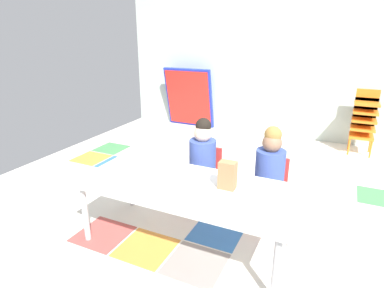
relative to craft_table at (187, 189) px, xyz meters
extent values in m
cube|color=silver|center=(0.17, 0.68, -0.51)|extent=(5.74, 5.40, 0.02)
cube|color=#478C51|center=(-2.08, 1.58, -0.50)|extent=(0.43, 0.43, 0.00)
cube|color=#336BB2|center=(0.17, 0.23, -0.50)|extent=(0.43, 0.43, 0.00)
cube|color=#478C51|center=(0.17, 0.68, -0.50)|extent=(0.43, 0.43, 0.00)
cube|color=orange|center=(-2.08, 1.13, -0.50)|extent=(0.43, 0.43, 0.00)
cube|color=gray|center=(0.17, -0.22, -0.50)|extent=(0.43, 0.43, 0.00)
cube|color=#336BB2|center=(-1.63, 1.13, -0.50)|extent=(0.43, 0.43, 0.00)
cube|color=#B24C47|center=(-0.73, -0.22, -0.50)|extent=(0.43, 0.43, 0.00)
cube|color=#478C51|center=(1.52, 1.58, -0.50)|extent=(0.43, 0.43, 0.00)
cube|color=orange|center=(-0.28, -0.22, -0.50)|extent=(0.43, 0.43, 0.00)
cube|color=#B2C1B7|center=(0.17, 3.38, 0.89)|extent=(5.74, 0.10, 2.77)
cube|color=white|center=(0.00, 0.00, 0.03)|extent=(1.74, 0.77, 0.04)
cylinder|color=#B2B2B7|center=(-0.79, -0.33, -0.25)|extent=(0.05, 0.05, 0.51)
cylinder|color=#B2B2B7|center=(0.79, -0.33, -0.25)|extent=(0.05, 0.05, 0.51)
cylinder|color=#B2B2B7|center=(-0.79, 0.33, -0.25)|extent=(0.05, 0.05, 0.51)
cylinder|color=#B2B2B7|center=(0.79, 0.33, -0.25)|extent=(0.05, 0.05, 0.51)
cube|color=red|center=(-0.13, 0.61, -0.20)|extent=(0.32, 0.30, 0.03)
cube|color=red|center=(-0.13, 0.76, -0.05)|extent=(0.29, 0.02, 0.30)
cylinder|color=#384C99|center=(-0.13, 0.61, 0.02)|extent=(0.34, 0.34, 0.38)
sphere|color=beige|center=(-0.13, 0.61, 0.28)|extent=(0.17, 0.17, 0.17)
sphere|color=black|center=(-0.13, 0.62, 0.35)|extent=(0.15, 0.15, 0.15)
cylinder|color=red|center=(-0.27, 0.48, -0.35)|extent=(0.02, 0.02, 0.28)
cylinder|color=red|center=(0.01, 0.48, -0.35)|extent=(0.02, 0.02, 0.28)
cylinder|color=red|center=(-0.27, 0.74, -0.35)|extent=(0.02, 0.02, 0.28)
cylinder|color=red|center=(0.01, 0.74, -0.35)|extent=(0.02, 0.02, 0.28)
cube|color=red|center=(0.52, 0.61, -0.20)|extent=(0.32, 0.30, 0.03)
cube|color=red|center=(0.52, 0.76, -0.05)|extent=(0.29, 0.02, 0.30)
cylinder|color=#384C99|center=(0.52, 0.61, 0.02)|extent=(0.27, 0.27, 0.38)
sphere|color=#8C664C|center=(0.52, 0.61, 0.28)|extent=(0.17, 0.17, 0.17)
sphere|color=olive|center=(0.52, 0.62, 0.35)|extent=(0.15, 0.15, 0.15)
cylinder|color=red|center=(0.38, 0.48, -0.35)|extent=(0.02, 0.02, 0.28)
cylinder|color=red|center=(0.66, 0.48, -0.35)|extent=(0.02, 0.02, 0.28)
cylinder|color=red|center=(0.38, 0.74, -0.35)|extent=(0.02, 0.02, 0.28)
cylinder|color=red|center=(0.66, 0.74, -0.35)|extent=(0.02, 0.02, 0.28)
cube|color=orange|center=(1.33, 2.97, -0.24)|extent=(0.32, 0.30, 0.03)
cube|color=orange|center=(1.33, 3.11, -0.15)|extent=(0.30, 0.02, 0.18)
cube|color=orange|center=(1.33, 2.97, -0.12)|extent=(0.32, 0.30, 0.03)
cube|color=orange|center=(1.33, 3.11, -0.03)|extent=(0.30, 0.02, 0.18)
cube|color=orange|center=(1.33, 2.97, 0.00)|extent=(0.32, 0.30, 0.03)
cube|color=orange|center=(1.33, 3.11, 0.09)|extent=(0.30, 0.02, 0.18)
cube|color=orange|center=(1.33, 2.97, 0.12)|extent=(0.32, 0.30, 0.03)
cube|color=orange|center=(1.33, 3.11, 0.21)|extent=(0.30, 0.02, 0.18)
cube|color=orange|center=(1.33, 2.97, 0.24)|extent=(0.32, 0.30, 0.03)
cube|color=orange|center=(1.33, 3.11, 0.33)|extent=(0.30, 0.02, 0.18)
cylinder|color=orange|center=(1.19, 2.84, -0.37)|extent=(0.02, 0.02, 0.26)
cylinder|color=orange|center=(1.47, 2.84, -0.37)|extent=(0.02, 0.02, 0.26)
cylinder|color=orange|center=(1.19, 3.10, -0.37)|extent=(0.02, 0.02, 0.26)
cylinder|color=orange|center=(1.47, 3.10, -0.37)|extent=(0.02, 0.02, 0.26)
cube|color=#1E33BF|center=(-1.53, 3.19, 0.04)|extent=(0.90, 0.28, 1.09)
cube|color=red|center=(-1.53, 3.16, 0.04)|extent=(0.83, 0.23, 0.99)
cube|color=#9E754C|center=(0.31, 0.08, 0.15)|extent=(0.13, 0.09, 0.22)
cylinder|color=white|center=(-0.50, 0.13, 0.05)|extent=(0.18, 0.18, 0.01)
cylinder|color=white|center=(-0.44, -0.07, 0.05)|extent=(0.18, 0.18, 0.01)
torus|color=white|center=(-0.50, 0.13, 0.07)|extent=(0.12, 0.12, 0.03)
camera|label=1|loc=(1.02, -2.06, 1.19)|focal=30.10mm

